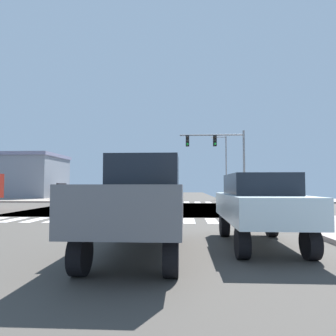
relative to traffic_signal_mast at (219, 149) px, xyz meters
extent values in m
cube|color=#46423C|center=(-6.28, -7.36, -4.91)|extent=(14.00, 90.00, 0.05)
cube|color=#46423C|center=(-6.28, -7.36, -4.91)|extent=(90.00, 12.00, 0.05)
cube|color=gray|center=(6.72, 4.64, -4.81)|extent=(12.00, 12.00, 0.14)
cube|color=gray|center=(-19.28, 4.64, -4.81)|extent=(12.00, 12.00, 0.14)
cube|color=white|center=(-11.03, -14.66, -4.88)|extent=(0.50, 2.00, 0.01)
cube|color=white|center=(-10.03, -14.66, -4.88)|extent=(0.50, 2.00, 0.01)
cube|color=white|center=(-9.03, -14.66, -4.88)|extent=(0.50, 2.00, 0.01)
cube|color=white|center=(-8.03, -14.66, -4.88)|extent=(0.50, 2.00, 0.01)
cube|color=white|center=(-7.03, -14.66, -4.88)|extent=(0.50, 2.00, 0.01)
cube|color=white|center=(-6.03, -14.66, -4.88)|extent=(0.50, 2.00, 0.01)
cube|color=white|center=(-5.03, -14.66, -4.88)|extent=(0.50, 2.00, 0.01)
cube|color=white|center=(-4.03, -14.66, -4.88)|extent=(0.50, 2.00, 0.01)
cube|color=white|center=(-3.03, -14.66, -4.88)|extent=(0.50, 2.00, 0.01)
cube|color=white|center=(-2.03, -14.66, -4.88)|extent=(0.50, 2.00, 0.01)
cube|color=white|center=(-1.03, -14.66, -4.88)|extent=(0.50, 2.00, 0.01)
cube|color=white|center=(-0.03, -14.66, -4.88)|extent=(0.50, 2.00, 0.01)
cube|color=white|center=(-13.03, -0.06, -4.88)|extent=(0.50, 2.00, 0.01)
cube|color=white|center=(-12.03, -0.06, -4.88)|extent=(0.50, 2.00, 0.01)
cube|color=white|center=(-11.03, -0.06, -4.88)|extent=(0.50, 2.00, 0.01)
cube|color=white|center=(-10.03, -0.06, -4.88)|extent=(0.50, 2.00, 0.01)
cube|color=white|center=(-9.03, -0.06, -4.88)|extent=(0.50, 2.00, 0.01)
cube|color=white|center=(-8.03, -0.06, -4.88)|extent=(0.50, 2.00, 0.01)
cube|color=white|center=(-7.03, -0.06, -4.88)|extent=(0.50, 2.00, 0.01)
cube|color=white|center=(-6.03, -0.06, -4.88)|extent=(0.50, 2.00, 0.01)
cube|color=white|center=(-5.03, -0.06, -4.88)|extent=(0.50, 2.00, 0.01)
cube|color=white|center=(-4.03, -0.06, -4.88)|extent=(0.50, 2.00, 0.01)
cube|color=white|center=(-3.03, -0.06, -4.88)|extent=(0.50, 2.00, 0.01)
cube|color=white|center=(-2.03, -0.06, -4.88)|extent=(0.50, 2.00, 0.01)
cube|color=white|center=(-1.03, -0.06, -4.88)|extent=(0.50, 2.00, 0.01)
cube|color=white|center=(-0.03, -0.06, -4.88)|extent=(0.50, 2.00, 0.01)
cylinder|color=gray|center=(2.28, 0.02, -1.56)|extent=(0.20, 0.20, 6.64)
cylinder|color=gray|center=(-0.67, 0.02, 1.36)|extent=(5.91, 0.14, 0.14)
cube|color=black|center=(-0.38, 0.02, 0.81)|extent=(0.32, 0.40, 1.00)
sphere|color=black|center=(-0.38, -0.22, 1.12)|extent=(0.22, 0.22, 0.22)
sphere|color=black|center=(-0.38, -0.22, 0.81)|extent=(0.22, 0.22, 0.22)
sphere|color=green|center=(-0.38, -0.22, 0.50)|extent=(0.22, 0.22, 0.22)
cube|color=black|center=(-2.92, 0.02, 0.81)|extent=(0.32, 0.40, 1.00)
sphere|color=black|center=(-2.92, -0.22, 1.12)|extent=(0.22, 0.22, 0.22)
sphere|color=black|center=(-2.92, -0.22, 0.81)|extent=(0.22, 0.22, 0.22)
sphere|color=green|center=(-2.92, -0.22, 0.50)|extent=(0.22, 0.22, 0.22)
cylinder|color=gray|center=(1.59, 6.88, -1.28)|extent=(0.16, 0.16, 7.21)
cylinder|color=gray|center=(0.89, 6.88, 2.23)|extent=(1.40, 0.10, 0.10)
ellipsoid|color=silver|center=(0.19, 6.88, 2.18)|extent=(0.60, 0.32, 0.20)
cube|color=black|center=(-16.77, 4.74, -3.98)|extent=(0.24, 2.20, 1.80)
cylinder|color=black|center=(-5.08, -19.51, -4.51)|extent=(0.26, 0.74, 0.74)
cylinder|color=black|center=(-3.48, -19.51, -4.51)|extent=(0.26, 0.74, 0.74)
cylinder|color=black|center=(-5.08, -22.98, -4.51)|extent=(0.26, 0.74, 0.74)
cylinder|color=black|center=(-3.48, -22.98, -4.51)|extent=(0.26, 0.74, 0.74)
cube|color=slate|center=(-4.28, -21.25, -3.71)|extent=(2.00, 5.10, 0.86)
cube|color=black|center=(-4.28, -20.35, -2.91)|extent=(1.76, 1.79, 0.75)
cylinder|color=black|center=(-2.00, -18.68, -4.54)|extent=(0.26, 0.68, 0.68)
cylinder|color=black|center=(-0.56, -18.68, -4.54)|extent=(0.26, 0.68, 0.68)
cylinder|color=black|center=(-2.00, -21.60, -4.54)|extent=(0.26, 0.68, 0.68)
cylinder|color=black|center=(-0.56, -21.60, -4.54)|extent=(0.26, 0.68, 0.68)
cube|color=silver|center=(-1.28, -20.14, -3.87)|extent=(1.80, 4.30, 0.66)
cube|color=black|center=(-1.28, -20.14, -3.27)|extent=(1.55, 2.24, 0.54)
cylinder|color=black|center=(-10.56, 21.43, -4.54)|extent=(0.26, 0.68, 0.68)
cylinder|color=black|center=(-12.00, 21.43, -4.54)|extent=(0.26, 0.68, 0.68)
cylinder|color=black|center=(-10.56, 24.35, -4.54)|extent=(0.26, 0.68, 0.68)
cylinder|color=black|center=(-12.00, 24.35, -4.54)|extent=(0.26, 0.68, 0.68)
cube|color=black|center=(-11.28, 22.89, -3.87)|extent=(1.80, 4.30, 0.66)
cube|color=black|center=(-11.28, 22.89, -3.27)|extent=(1.55, 2.24, 0.54)
camera|label=1|loc=(-3.25, -28.33, -3.29)|focal=32.68mm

